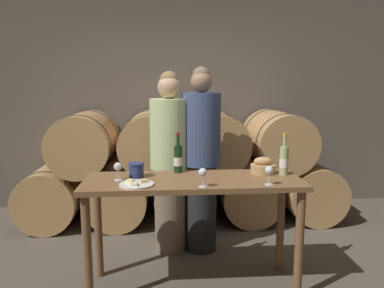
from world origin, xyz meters
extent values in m
plane|color=#564F44|center=(0.00, 0.00, 0.00)|extent=(10.00, 10.00, 0.00)
cube|color=#60594F|center=(0.00, 2.12, 1.60)|extent=(10.00, 0.12, 3.20)
cylinder|color=tan|center=(-1.49, 1.52, 0.33)|extent=(0.67, 0.96, 0.67)
cylinder|color=#2D2D33|center=(-1.49, 1.22, 0.33)|extent=(0.68, 0.02, 0.68)
cylinder|color=#2D2D33|center=(-1.49, 1.83, 0.33)|extent=(0.68, 0.02, 0.68)
cylinder|color=tan|center=(-0.74, 1.52, 0.33)|extent=(0.67, 0.96, 0.67)
cylinder|color=#2D2D33|center=(-0.74, 1.22, 0.33)|extent=(0.68, 0.02, 0.68)
cylinder|color=#2D2D33|center=(-0.74, 1.83, 0.33)|extent=(0.68, 0.02, 0.68)
cylinder|color=tan|center=(0.00, 1.52, 0.33)|extent=(0.67, 0.96, 0.67)
cylinder|color=#2D2D33|center=(0.00, 1.22, 0.33)|extent=(0.68, 0.02, 0.68)
cylinder|color=#2D2D33|center=(0.00, 1.83, 0.33)|extent=(0.68, 0.02, 0.68)
cylinder|color=tan|center=(0.74, 1.52, 0.33)|extent=(0.67, 0.96, 0.67)
cylinder|color=#2D2D33|center=(0.74, 1.22, 0.33)|extent=(0.68, 0.02, 0.68)
cylinder|color=#2D2D33|center=(0.74, 1.83, 0.33)|extent=(0.68, 0.02, 0.68)
cylinder|color=tan|center=(1.49, 1.52, 0.33)|extent=(0.67, 0.96, 0.67)
cylinder|color=#2D2D33|center=(1.49, 1.22, 0.33)|extent=(0.68, 0.02, 0.68)
cylinder|color=#2D2D33|center=(1.49, 1.83, 0.33)|extent=(0.68, 0.02, 0.68)
cylinder|color=tan|center=(-1.12, 1.52, 0.93)|extent=(0.67, 0.96, 0.67)
cylinder|color=#2D2D33|center=(-1.12, 1.22, 0.93)|extent=(0.68, 0.02, 0.68)
cylinder|color=#2D2D33|center=(-1.12, 1.83, 0.93)|extent=(0.68, 0.02, 0.68)
cylinder|color=tan|center=(-0.37, 1.52, 0.93)|extent=(0.67, 0.96, 0.67)
cylinder|color=#2D2D33|center=(-0.37, 1.22, 0.93)|extent=(0.68, 0.02, 0.68)
cylinder|color=#2D2D33|center=(-0.37, 1.83, 0.93)|extent=(0.68, 0.02, 0.68)
cylinder|color=tan|center=(0.37, 1.52, 0.93)|extent=(0.67, 0.96, 0.67)
cylinder|color=#2D2D33|center=(0.37, 1.22, 0.93)|extent=(0.68, 0.02, 0.68)
cylinder|color=#2D2D33|center=(0.37, 1.83, 0.93)|extent=(0.68, 0.02, 0.68)
cylinder|color=tan|center=(1.12, 1.52, 0.93)|extent=(0.67, 0.96, 0.67)
cylinder|color=#2D2D33|center=(1.12, 1.22, 0.93)|extent=(0.68, 0.02, 0.68)
cylinder|color=#2D2D33|center=(1.12, 1.83, 0.93)|extent=(0.68, 0.02, 0.68)
cylinder|color=brown|center=(-0.77, -0.22, 0.42)|extent=(0.06, 0.06, 0.84)
cylinder|color=brown|center=(0.77, -0.22, 0.42)|extent=(0.06, 0.06, 0.84)
cylinder|color=brown|center=(-0.77, 0.22, 0.42)|extent=(0.06, 0.06, 0.84)
cylinder|color=brown|center=(0.77, 0.22, 0.42)|extent=(0.06, 0.06, 0.84)
cube|color=brown|center=(0.00, 0.00, 0.86)|extent=(1.65, 0.57, 0.04)
cylinder|color=#756651|center=(-0.17, 0.67, 0.41)|extent=(0.29, 0.29, 0.81)
cylinder|color=beige|center=(-0.17, 0.67, 1.13)|extent=(0.36, 0.36, 0.64)
sphere|color=tan|center=(-0.17, 0.67, 1.56)|extent=(0.21, 0.21, 0.21)
sphere|color=olive|center=(-0.17, 0.68, 1.62)|extent=(0.17, 0.17, 0.17)
cylinder|color=#232326|center=(0.13, 0.67, 0.42)|extent=(0.30, 0.30, 0.84)
cylinder|color=#3D4C75|center=(0.13, 0.67, 1.18)|extent=(0.36, 0.36, 0.67)
sphere|color=#997051|center=(0.13, 0.67, 1.61)|extent=(0.20, 0.20, 0.20)
sphere|color=#75604C|center=(0.13, 0.68, 1.66)|extent=(0.16, 0.16, 0.16)
cylinder|color=#193819|center=(-0.11, 0.22, 0.99)|extent=(0.07, 0.07, 0.22)
cylinder|color=#193819|center=(-0.11, 0.22, 1.14)|extent=(0.03, 0.03, 0.09)
cylinder|color=maroon|center=(-0.11, 0.22, 1.20)|extent=(0.03, 0.03, 0.02)
cylinder|color=white|center=(-0.11, 0.22, 0.97)|extent=(0.07, 0.07, 0.07)
cylinder|color=#ADBC7F|center=(0.73, 0.08, 0.99)|extent=(0.07, 0.07, 0.22)
cylinder|color=#ADBC7F|center=(0.73, 0.08, 1.15)|extent=(0.03, 0.03, 0.09)
cylinder|color=gold|center=(0.73, 0.08, 1.20)|extent=(0.03, 0.03, 0.02)
cylinder|color=white|center=(0.73, 0.08, 0.97)|extent=(0.07, 0.07, 0.07)
cylinder|color=navy|center=(-0.43, 0.09, 0.94)|extent=(0.11, 0.11, 0.11)
cylinder|color=navy|center=(-0.43, 0.09, 0.99)|extent=(0.12, 0.12, 0.01)
cylinder|color=tan|center=(0.57, 0.13, 0.92)|extent=(0.20, 0.20, 0.07)
ellipsoid|color=tan|center=(0.57, 0.13, 0.98)|extent=(0.15, 0.09, 0.07)
cylinder|color=white|center=(-0.42, -0.15, 0.89)|extent=(0.25, 0.25, 0.01)
cube|color=#E0CC7F|center=(-0.36, -0.13, 0.91)|extent=(0.07, 0.06, 0.02)
cube|color=beige|center=(-0.46, -0.12, 0.91)|extent=(0.07, 0.07, 0.02)
cube|color=beige|center=(-0.42, -0.20, 0.91)|extent=(0.05, 0.06, 0.02)
cylinder|color=white|center=(-0.56, 0.00, 0.88)|extent=(0.06, 0.06, 0.00)
cylinder|color=white|center=(-0.56, 0.00, 0.92)|extent=(0.01, 0.01, 0.08)
sphere|color=white|center=(-0.56, 0.00, 0.99)|extent=(0.06, 0.06, 0.06)
cylinder|color=white|center=(0.05, -0.22, 0.88)|extent=(0.06, 0.06, 0.00)
cylinder|color=white|center=(0.05, -0.22, 0.92)|extent=(0.01, 0.01, 0.08)
sphere|color=white|center=(0.05, -0.22, 0.99)|extent=(0.06, 0.06, 0.06)
cylinder|color=white|center=(0.53, -0.21, 0.88)|extent=(0.06, 0.06, 0.00)
cylinder|color=white|center=(0.53, -0.21, 0.92)|extent=(0.01, 0.01, 0.08)
sphere|color=white|center=(0.53, -0.21, 0.99)|extent=(0.06, 0.06, 0.06)
camera|label=1|loc=(-0.21, -2.75, 1.61)|focal=35.00mm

